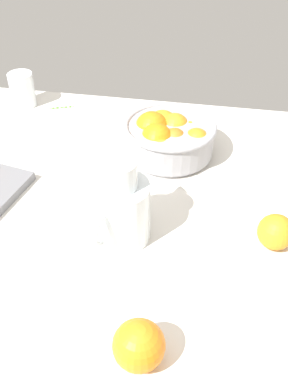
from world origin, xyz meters
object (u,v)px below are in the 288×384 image
at_px(second_glass, 23,91).
at_px(fruit_bowl, 169,136).
at_px(loose_orange_1, 276,232).
at_px(loose_orange_0, 139,345).
at_px(juice_pitcher, 119,211).

bearing_deg(second_glass, fruit_bowl, -21.93).
relative_size(second_glass, loose_orange_1, 1.38).
bearing_deg(loose_orange_0, second_glass, 122.96).
xyz_separation_m(second_glass, loose_orange_0, (0.51, -0.79, -0.00)).
bearing_deg(fruit_bowl, second_glass, 158.07).
bearing_deg(loose_orange_0, loose_orange_1, 53.43).
relative_size(juice_pitcher, loose_orange_0, 2.32).
bearing_deg(second_glass, loose_orange_0, -57.04).
height_order(fruit_bowl, second_glass, fruit_bowl).
height_order(second_glass, loose_orange_1, second_glass).
xyz_separation_m(juice_pitcher, second_glass, (-0.42, 0.51, -0.02)).
distance_m(loose_orange_0, loose_orange_1, 0.38).
xyz_separation_m(second_glass, loose_orange_1, (0.74, -0.48, -0.01)).
xyz_separation_m(juice_pitcher, loose_orange_1, (0.32, 0.03, -0.03)).
height_order(fruit_bowl, loose_orange_1, fruit_bowl).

